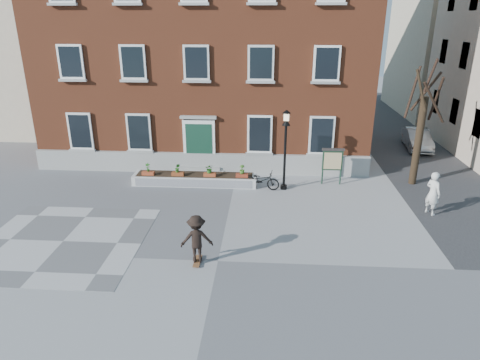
# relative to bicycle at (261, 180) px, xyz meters

# --- Properties ---
(ground) EXTENTS (100.00, 100.00, 0.00)m
(ground) POSITION_rel_bicycle_xyz_m (-1.36, -6.75, -0.47)
(ground) COLOR gray
(ground) RESTS_ON ground
(checker_patch) EXTENTS (6.00, 6.00, 0.01)m
(checker_patch) POSITION_rel_bicycle_xyz_m (-7.36, -5.75, -0.46)
(checker_patch) COLOR #5C5B5E
(checker_patch) RESTS_ON ground
(distant_building) EXTENTS (10.00, 12.00, 13.00)m
(distant_building) POSITION_rel_bicycle_xyz_m (-19.36, 13.25, 6.03)
(distant_building) COLOR beige
(distant_building) RESTS_ON ground
(bicycle) EXTENTS (1.87, 0.95, 0.94)m
(bicycle) POSITION_rel_bicycle_xyz_m (0.00, 0.00, 0.00)
(bicycle) COLOR black
(bicycle) RESTS_ON ground
(parked_car) EXTENTS (1.74, 3.99, 1.27)m
(parked_car) POSITION_rel_bicycle_xyz_m (9.78, 7.56, 0.17)
(parked_car) COLOR #A8ABAD
(parked_car) RESTS_ON ground
(bystander) EXTENTS (0.74, 0.83, 1.90)m
(bystander) POSITION_rel_bicycle_xyz_m (7.29, -2.34, 0.48)
(bystander) COLOR silver
(bystander) RESTS_ON ground
(brick_building) EXTENTS (18.40, 10.85, 12.60)m
(brick_building) POSITION_rel_bicycle_xyz_m (-3.36, 7.23, 5.83)
(brick_building) COLOR brown
(brick_building) RESTS_ON ground
(planter_assembly) EXTENTS (6.20, 1.12, 1.15)m
(planter_assembly) POSITION_rel_bicycle_xyz_m (-3.35, 0.43, -0.16)
(planter_assembly) COLOR silver
(planter_assembly) RESTS_ON ground
(bare_tree) EXTENTS (1.83, 1.83, 6.16)m
(bare_tree) POSITION_rel_bicycle_xyz_m (7.65, 1.26, 2.32)
(bare_tree) COLOR #312316
(bare_tree) RESTS_ON ground
(lamp_post) EXTENTS (0.40, 0.40, 3.93)m
(lamp_post) POSITION_rel_bicycle_xyz_m (1.10, 0.09, 2.07)
(lamp_post) COLOR black
(lamp_post) RESTS_ON ground
(notice_board) EXTENTS (1.10, 0.16, 1.87)m
(notice_board) POSITION_rel_bicycle_xyz_m (3.50, 0.90, 0.79)
(notice_board) COLOR #172E21
(notice_board) RESTS_ON ground
(skateboarder) EXTENTS (1.19, 0.81, 1.78)m
(skateboarder) POSITION_rel_bicycle_xyz_m (-2.06, -6.88, 0.45)
(skateboarder) COLOR brown
(skateboarder) RESTS_ON ground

